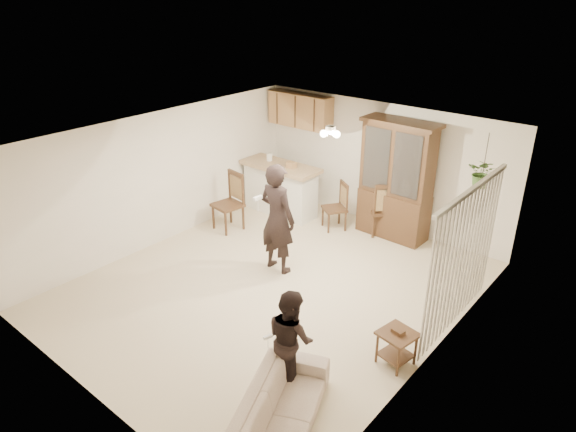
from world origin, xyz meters
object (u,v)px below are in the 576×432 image
Objects in this scene: adult at (277,222)px; chair_hutch_right at (382,219)px; child at (291,338)px; side_table at (396,347)px; chair_hutch_left at (334,216)px; china_hutch at (396,181)px; chair_bar at (228,214)px; sofa at (279,406)px.

chair_hutch_right is at bearing -104.35° from adult.
child reaches higher than side_table.
child is at bearing 135.66° from adult.
adult is 2.05m from chair_hutch_left.
adult is 2.60m from china_hutch.
chair_hutch_left is (1.63, 1.39, -0.06)m from chair_bar.
child is 4.60m from china_hutch.
adult is 2.99m from side_table.
china_hutch is 3.92m from side_table.
chair_hutch_right is (2.48, 1.81, -0.02)m from chair_bar.
side_table is (0.44, 1.84, -0.12)m from sofa.
china_hutch is 1.44m from chair_hutch_left.
sofa is at bearing 66.09° from chair_hutch_right.
sofa is at bearing -103.53° from side_table.
chair_hutch_left is at bearing 136.50° from side_table.
child reaches higher than chair_hutch_right.
chair_hutch_right is at bearing 123.14° from side_table.
side_table is at bearing -8.63° from chair_bar.
side_table is (0.84, 1.15, -0.42)m from child.
chair_hutch_right is at bearing -4.39° from sofa.
sofa is at bearing -29.58° from chair_bar.
adult is 0.78× the size of china_hutch.
side_table is at bearing 81.01° from chair_hutch_right.
adult reaches higher than sofa.
side_table is at bearing -8.80° from chair_hutch_left.
chair_bar is (-4.14, 3.26, -0.03)m from sofa.
sofa is 5.34m from chair_hutch_right.
adult is at bearing 18.39° from sofa.
chair_bar is (-4.59, 1.42, 0.08)m from side_table.
china_hutch is at bearing -108.18° from adult.
china_hutch reaches higher than adult.
chair_hutch_right is (0.85, 0.42, 0.04)m from chair_hutch_left.
adult is at bearing -50.31° from chair_hutch_left.
chair_hutch_right is at bearing -54.80° from child.
adult is 1.33× the size of child.
adult is at bearing -108.57° from china_hutch.
chair_bar is at bearing -15.59° from adult.
adult is (-2.35, 2.70, 0.53)m from sofa.
adult is 1.96m from chair_bar.
child is 2.52× the size of side_table.
sofa is 1.68× the size of chair_hutch_right.
side_table is at bearing 164.43° from adult.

